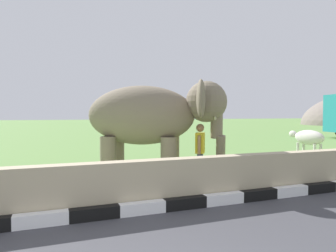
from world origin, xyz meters
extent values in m
cube|color=white|center=(-0.80, 3.55, 0.12)|extent=(0.90, 0.20, 0.24)
cube|color=black|center=(0.10, 3.55, 0.12)|extent=(0.90, 0.20, 0.24)
cube|color=white|center=(1.00, 3.55, 0.12)|extent=(0.90, 0.20, 0.24)
cube|color=black|center=(1.90, 3.55, 0.12)|extent=(0.90, 0.20, 0.24)
cube|color=white|center=(2.80, 3.55, 0.12)|extent=(0.90, 0.20, 0.24)
cube|color=black|center=(3.70, 3.55, 0.12)|extent=(0.90, 0.20, 0.24)
cube|color=white|center=(4.60, 3.55, 0.12)|extent=(0.90, 0.20, 0.24)
cube|color=black|center=(5.50, 3.55, 0.12)|extent=(0.90, 0.20, 0.24)
cube|color=tan|center=(2.00, 3.85, 0.50)|extent=(28.00, 0.36, 1.00)
cylinder|color=#786B58|center=(2.81, 6.51, 0.65)|extent=(0.44, 0.44, 1.31)
cylinder|color=#786B58|center=(2.39, 5.71, 0.65)|extent=(0.44, 0.44, 1.31)
cylinder|color=#786B58|center=(1.31, 7.30, 0.65)|extent=(0.44, 0.44, 1.31)
cylinder|color=#786B58|center=(0.89, 6.51, 0.65)|extent=(0.44, 0.44, 1.31)
ellipsoid|color=#786B58|center=(1.85, 6.51, 1.90)|extent=(3.49, 2.86, 1.70)
sphere|color=#786B58|center=(3.50, 5.64, 2.28)|extent=(1.16, 1.16, 1.16)
ellipsoid|color=#D84C8C|center=(3.76, 5.50, 2.43)|extent=(0.62, 0.73, 0.44)
ellipsoid|color=#786B58|center=(3.74, 6.39, 2.33)|extent=(0.63, 0.91, 1.00)
ellipsoid|color=#786B58|center=(3.01, 5.01, 2.33)|extent=(0.63, 0.91, 1.00)
cylinder|color=#786B58|center=(3.76, 5.50, 1.73)|extent=(0.51, 0.55, 0.98)
cylinder|color=#786B58|center=(3.86, 5.45, 0.93)|extent=(0.41, 0.47, 0.83)
cone|color=beige|center=(3.84, 5.78, 1.83)|extent=(0.39, 0.57, 0.22)
cone|color=beige|center=(3.58, 5.28, 1.83)|extent=(0.39, 0.57, 0.22)
cylinder|color=navy|center=(3.43, 5.85, 0.41)|extent=(0.15, 0.15, 0.82)
cylinder|color=navy|center=(3.32, 5.68, 0.41)|extent=(0.15, 0.15, 0.82)
cube|color=yellow|center=(3.37, 5.76, 1.11)|extent=(0.42, 0.47, 0.58)
cylinder|color=#9E7251|center=(3.52, 5.98, 1.08)|extent=(0.14, 0.15, 0.52)
cylinder|color=#9E7251|center=(3.23, 5.55, 1.08)|extent=(0.13, 0.13, 0.52)
sphere|color=#9E7251|center=(3.37, 5.76, 1.54)|extent=(0.23, 0.23, 0.23)
cylinder|color=beige|center=(9.92, 8.84, 0.33)|extent=(0.12, 0.12, 0.65)
cylinder|color=beige|center=(10.28, 8.86, 0.33)|extent=(0.12, 0.12, 0.65)
cylinder|color=beige|center=(9.98, 7.94, 0.33)|extent=(0.12, 0.12, 0.65)
cylinder|color=beige|center=(10.34, 7.96, 0.33)|extent=(0.12, 0.12, 0.65)
ellipsoid|color=beige|center=(10.13, 8.40, 0.90)|extent=(0.69, 1.53, 0.66)
ellipsoid|color=beige|center=(10.08, 9.33, 1.00)|extent=(0.28, 0.41, 0.32)
camera|label=1|loc=(-0.67, -2.13, 1.93)|focal=33.21mm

